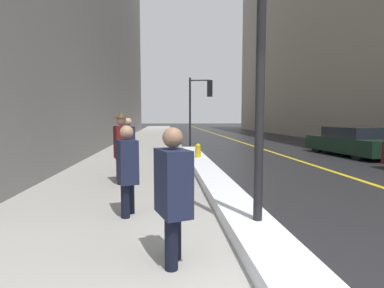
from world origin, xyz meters
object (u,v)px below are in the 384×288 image
parked_car_dark_green (354,142)px  fire_hydrant (198,154)px  pedestrian_with_shoulder_bag (173,190)px  pedestrian_in_glasses (128,143)px  pedestrian_in_fedora (122,145)px  traffic_light_near (202,97)px  lamp_post (261,23)px  pedestrian_trailing (127,166)px

parked_car_dark_green → fire_hydrant: 6.96m
pedestrian_with_shoulder_bag → pedestrian_in_glasses: pedestrian_in_glasses is taller
pedestrian_in_fedora → pedestrian_in_glasses: 1.24m
pedestrian_in_fedora → traffic_light_near: bearing=143.9°
pedestrian_in_fedora → parked_car_dark_green: (8.95, 4.60, -0.37)m
parked_car_dark_green → lamp_post: bearing=135.0°
traffic_light_near → pedestrian_in_glasses: size_ratio=2.39×
pedestrian_with_shoulder_bag → traffic_light_near: bearing=153.8°
pedestrian_with_shoulder_bag → pedestrian_in_glasses: 5.45m
lamp_post → traffic_light_near: (0.86, 12.83, -0.04)m
pedestrian_trailing → pedestrian_in_glasses: pedestrian_in_glasses is taller
pedestrian_in_fedora → parked_car_dark_green: pedestrian_in_fedora is taller
traffic_light_near → pedestrian_in_glasses: bearing=-101.5°
pedestrian_in_fedora → pedestrian_with_shoulder_bag: bearing=-2.6°
lamp_post → pedestrian_trailing: size_ratio=3.15×
pedestrian_with_shoulder_bag → pedestrian_trailing: bearing=-175.6°
lamp_post → pedestrian_trailing: 2.87m
traffic_light_near → pedestrian_trailing: size_ratio=2.59×
lamp_post → pedestrian_in_fedora: size_ratio=2.67×
pedestrian_with_shoulder_bag → pedestrian_trailing: 1.80m
pedestrian_trailing → pedestrian_with_shoulder_bag: bearing=4.4°
traffic_light_near → pedestrian_with_shoulder_bag: traffic_light_near is taller
parked_car_dark_green → fire_hydrant: (-6.78, -1.58, -0.23)m
fire_hydrant → parked_car_dark_green: bearing=13.1°
traffic_light_near → pedestrian_in_fedora: traffic_light_near is taller
pedestrian_in_fedora → parked_car_dark_green: bearing=99.5°
lamp_post → pedestrian_trailing: bearing=152.0°
pedestrian_in_glasses → fire_hydrant: bearing=111.6°
lamp_post → pedestrian_with_shoulder_bag: bearing=-149.3°
lamp_post → pedestrian_trailing: (-1.84, 0.98, -1.98)m
pedestrian_in_glasses → parked_car_dark_green: (8.95, 3.36, -0.30)m
lamp_post → pedestrian_in_glasses: lamp_post is taller
pedestrian_with_shoulder_bag → parked_car_dark_green: 11.72m
pedestrian_trailing → lamp_post: bearing=44.2°
lamp_post → parked_car_dark_green: 10.66m
pedestrian_with_shoulder_bag → pedestrian_in_glasses: bearing=174.0°
traffic_light_near → fire_hydrant: size_ratio=5.43×
traffic_light_near → parked_car_dark_green: size_ratio=0.88×
pedestrian_in_glasses → parked_car_dark_green: pedestrian_in_glasses is taller
pedestrian_trailing → pedestrian_in_fedora: size_ratio=0.85×
pedestrian_in_glasses → fire_hydrant: size_ratio=2.28×
pedestrian_in_fedora → parked_car_dark_green: size_ratio=0.40×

